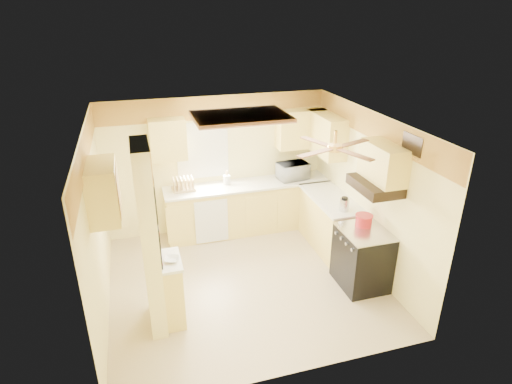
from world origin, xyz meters
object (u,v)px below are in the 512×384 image
object	(u,v)px
microwave	(293,171)
kettle	(344,204)
dutch_oven	(364,220)
bowl	(172,259)
stove	(362,258)

from	to	relation	value
microwave	kettle	size ratio (longest dim) A/B	2.39
dutch_oven	bowl	bearing A→B (deg)	-175.92
bowl	kettle	distance (m)	2.85
bowl	dutch_oven	distance (m)	2.84
stove	microwave	size ratio (longest dim) A/B	1.66
stove	microwave	world-z (taller)	microwave
stove	dutch_oven	world-z (taller)	dutch_oven
microwave	dutch_oven	world-z (taller)	microwave
stove	microwave	xyz separation A→B (m)	(-0.30, 2.15, 0.63)
microwave	bowl	xyz separation A→B (m)	(-2.48, -2.20, -0.13)
stove	dutch_oven	bearing A→B (deg)	70.73
stove	bowl	size ratio (longest dim) A/B	4.82
stove	bowl	bearing A→B (deg)	-179.04
stove	bowl	world-z (taller)	bowl
stove	bowl	distance (m)	2.82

